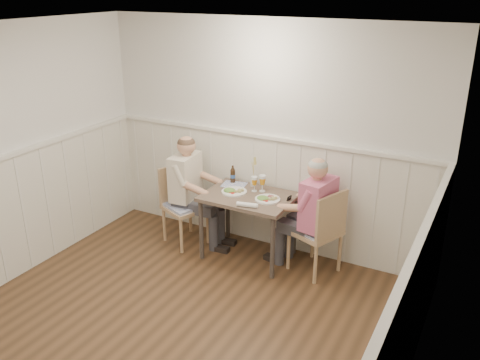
{
  "coord_description": "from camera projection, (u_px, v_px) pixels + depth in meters",
  "views": [
    {
      "loc": [
        2.32,
        -2.71,
        2.94
      ],
      "look_at": [
        -0.0,
        1.64,
        1.0
      ],
      "focal_mm": 38.0,
      "sensor_mm": 36.0,
      "label": 1
    }
  ],
  "objects": [
    {
      "name": "beer_glass_a",
      "position": [
        262.0,
        181.0,
        5.61
      ],
      "size": [
        0.08,
        0.08,
        0.19
      ],
      "color": "silver",
      "rests_on": "dining_table"
    },
    {
      "name": "plate_man",
      "position": [
        267.0,
        198.0,
        5.43
      ],
      "size": [
        0.27,
        0.27,
        0.07
      ],
      "color": "white",
      "rests_on": "dining_table"
    },
    {
      "name": "beer_glass_b",
      "position": [
        254.0,
        182.0,
        5.62
      ],
      "size": [
        0.07,
        0.07,
        0.17
      ],
      "color": "silver",
      "rests_on": "dining_table"
    },
    {
      "name": "dining_table",
      "position": [
        249.0,
        203.0,
        5.59
      ],
      "size": [
        0.97,
        0.7,
        0.75
      ],
      "color": "brown",
      "rests_on": "ground"
    },
    {
      "name": "room_shell",
      "position": [
        136.0,
        186.0,
        3.76
      ],
      "size": [
        4.04,
        4.54,
        2.6
      ],
      "color": "silver",
      "rests_on": "ground"
    },
    {
      "name": "rolled_napkin",
      "position": [
        247.0,
        205.0,
        5.26
      ],
      "size": [
        0.23,
        0.1,
        0.05
      ],
      "color": "white",
      "rests_on": "dining_table"
    },
    {
      "name": "wainscot",
      "position": [
        191.0,
        245.0,
        4.63
      ],
      "size": [
        4.0,
        4.49,
        1.34
      ],
      "color": "white",
      "rests_on": "ground"
    },
    {
      "name": "ground_plane",
      "position": [
        150.0,
        351.0,
        4.32
      ],
      "size": [
        4.5,
        4.5,
        0.0
      ],
      "primitive_type": "plane",
      "color": "#432E1B"
    },
    {
      "name": "man_in_pink",
      "position": [
        313.0,
        225.0,
        5.32
      ],
      "size": [
        0.66,
        0.47,
        1.32
      ],
      "color": "#3F3F47",
      "rests_on": "ground"
    },
    {
      "name": "chair_left",
      "position": [
        182.0,
        202.0,
        6.0
      ],
      "size": [
        0.57,
        0.57,
        0.93
      ],
      "color": "tan",
      "rests_on": "ground"
    },
    {
      "name": "diner_cream",
      "position": [
        189.0,
        198.0,
        5.97
      ],
      "size": [
        0.64,
        0.44,
        1.34
      ],
      "color": "#3F3F47",
      "rests_on": "ground"
    },
    {
      "name": "chair_right",
      "position": [
        320.0,
        229.0,
        5.31
      ],
      "size": [
        0.59,
        0.59,
        0.96
      ],
      "color": "tan",
      "rests_on": "ground"
    },
    {
      "name": "gingham_mat",
      "position": [
        234.0,
        185.0,
        5.84
      ],
      "size": [
        0.3,
        0.26,
        0.01
      ],
      "color": "#4F60A8",
      "rests_on": "dining_table"
    },
    {
      "name": "beer_bottle",
      "position": [
        233.0,
        175.0,
        5.88
      ],
      "size": [
        0.06,
        0.06,
        0.21
      ],
      "color": "black",
      "rests_on": "dining_table"
    },
    {
      "name": "grass_vase",
      "position": [
        253.0,
        172.0,
        5.74
      ],
      "size": [
        0.04,
        0.04,
        0.38
      ],
      "color": "silver",
      "rests_on": "dining_table"
    },
    {
      "name": "plate_diner",
      "position": [
        233.0,
        191.0,
        5.62
      ],
      "size": [
        0.28,
        0.28,
        0.07
      ],
      "color": "white",
      "rests_on": "dining_table"
    }
  ]
}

